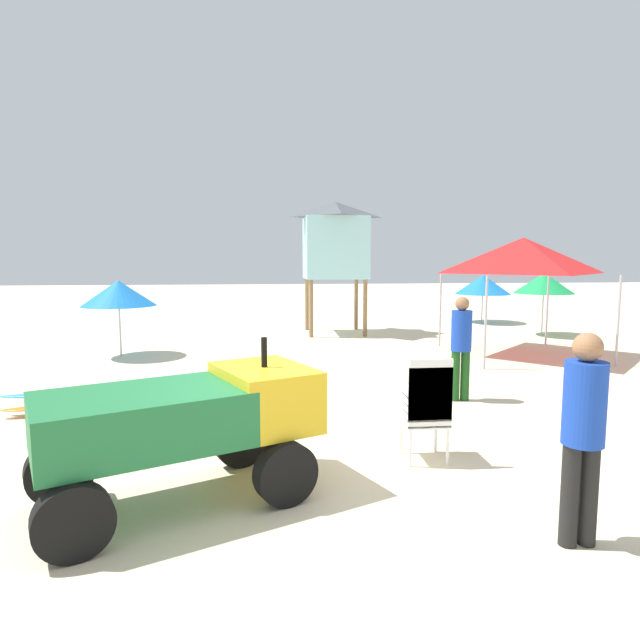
% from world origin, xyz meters
% --- Properties ---
extents(ground, '(80.00, 80.00, 0.00)m').
position_xyz_m(ground, '(0.00, 0.00, 0.00)').
color(ground, beige).
extents(utility_cart, '(2.81, 2.17, 1.50)m').
position_xyz_m(utility_cart, '(-1.02, -0.34, 0.78)').
color(utility_cart, '#1E6B38').
rests_on(utility_cart, ground).
extents(stacked_plastic_chairs, '(0.48, 0.48, 1.20)m').
position_xyz_m(stacked_plastic_chairs, '(1.50, 0.37, 0.70)').
color(stacked_plastic_chairs, white).
rests_on(stacked_plastic_chairs, ground).
extents(surfboard_pile, '(2.79, 0.79, 0.32)m').
position_xyz_m(surfboard_pile, '(-2.74, 2.79, 0.15)').
color(surfboard_pile, white).
rests_on(surfboard_pile, ground).
extents(lifeguard_near_left, '(0.32, 0.32, 1.72)m').
position_xyz_m(lifeguard_near_left, '(2.19, -1.46, 0.99)').
color(lifeguard_near_left, black).
rests_on(lifeguard_near_left, ground).
extents(lifeguard_near_center, '(0.32, 0.32, 1.67)m').
position_xyz_m(lifeguard_near_center, '(2.81, 2.88, 0.96)').
color(lifeguard_near_center, '#194C19').
rests_on(lifeguard_near_center, ground).
extents(popup_canopy, '(2.92, 2.92, 2.73)m').
position_xyz_m(popup_canopy, '(5.61, 6.62, 2.32)').
color(popup_canopy, '#B2B2B7').
rests_on(popup_canopy, ground).
extents(lifeguard_tower, '(1.98, 1.98, 3.90)m').
position_xyz_m(lifeguard_tower, '(1.81, 10.74, 2.78)').
color(lifeguard_tower, olive).
rests_on(lifeguard_tower, ground).
extents(beach_umbrella_left, '(1.67, 1.67, 1.76)m').
position_xyz_m(beach_umbrella_left, '(-3.60, 7.40, 1.47)').
color(beach_umbrella_left, beige).
rests_on(beach_umbrella_left, ground).
extents(beach_umbrella_mid, '(1.69, 1.69, 1.83)m').
position_xyz_m(beach_umbrella_mid, '(7.78, 9.64, 1.53)').
color(beach_umbrella_mid, beige).
rests_on(beach_umbrella_mid, ground).
extents(beach_umbrella_far, '(1.90, 1.90, 1.66)m').
position_xyz_m(beach_umbrella_far, '(7.26, 12.83, 1.33)').
color(beach_umbrella_far, beige).
rests_on(beach_umbrella_far, ground).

